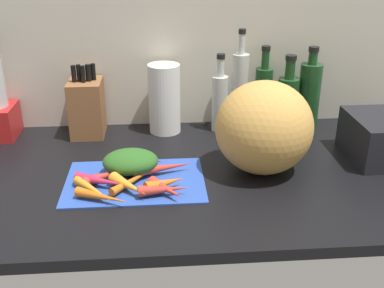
{
  "coord_description": "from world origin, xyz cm",
  "views": [
    {
      "loc": [
        -5.35,
        -119.87,
        61.68
      ],
      "look_at": [
        3.36,
        -9.05,
        11.98
      ],
      "focal_mm": 43.2,
      "sensor_mm": 36.0,
      "label": 1
    }
  ],
  "objects_px": {
    "carrot_12": "(135,179)",
    "winter_squash": "(264,128)",
    "carrot_2": "(111,174)",
    "carrot_5": "(129,186)",
    "carrot_10": "(102,197)",
    "carrot_8": "(94,190)",
    "carrot_6": "(143,158)",
    "carrot_0": "(166,189)",
    "bottle_3": "(287,102)",
    "bottle_1": "(240,90)",
    "knife_block": "(87,107)",
    "carrot_11": "(140,168)",
    "bottle_0": "(220,101)",
    "carrot_3": "(101,181)",
    "carrot_7": "(164,189)",
    "bottle_2": "(263,95)",
    "paper_towel_roll": "(164,99)",
    "carrot_9": "(118,173)",
    "cutting_board": "(135,181)",
    "bottle_4": "(309,95)",
    "carrot_4": "(163,168)"
  },
  "relations": [
    {
      "from": "carrot_12",
      "to": "winter_squash",
      "type": "distance_m",
      "value": 0.39
    },
    {
      "from": "carrot_2",
      "to": "carrot_5",
      "type": "distance_m",
      "value": 0.1
    },
    {
      "from": "carrot_10",
      "to": "carrot_8",
      "type": "bearing_deg",
      "value": 124.77
    },
    {
      "from": "carrot_12",
      "to": "carrot_2",
      "type": "bearing_deg",
      "value": 152.91
    },
    {
      "from": "carrot_6",
      "to": "carrot_12",
      "type": "xyz_separation_m",
      "value": [
        -0.02,
        -0.13,
        -0.0
      ]
    },
    {
      "from": "carrot_0",
      "to": "bottle_3",
      "type": "xyz_separation_m",
      "value": [
        0.43,
        0.43,
        0.08
      ]
    },
    {
      "from": "bottle_1",
      "to": "bottle_3",
      "type": "height_order",
      "value": "bottle_1"
    },
    {
      "from": "carrot_10",
      "to": "knife_block",
      "type": "height_order",
      "value": "knife_block"
    },
    {
      "from": "carrot_11",
      "to": "bottle_0",
      "type": "relative_size",
      "value": 0.4
    },
    {
      "from": "carrot_11",
      "to": "bottle_1",
      "type": "relative_size",
      "value": 0.31
    },
    {
      "from": "winter_squash",
      "to": "bottle_3",
      "type": "distance_m",
      "value": 0.33
    },
    {
      "from": "carrot_3",
      "to": "carrot_7",
      "type": "distance_m",
      "value": 0.18
    },
    {
      "from": "winter_squash",
      "to": "bottle_2",
      "type": "xyz_separation_m",
      "value": [
        0.07,
        0.34,
        -0.02
      ]
    },
    {
      "from": "carrot_7",
      "to": "knife_block",
      "type": "relative_size",
      "value": 0.54
    },
    {
      "from": "carrot_6",
      "to": "carrot_8",
      "type": "bearing_deg",
      "value": -124.18
    },
    {
      "from": "knife_block",
      "to": "bottle_1",
      "type": "relative_size",
      "value": 0.7
    },
    {
      "from": "carrot_12",
      "to": "winter_squash",
      "type": "relative_size",
      "value": 0.64
    },
    {
      "from": "carrot_10",
      "to": "carrot_12",
      "type": "xyz_separation_m",
      "value": [
        0.08,
        0.09,
        -0.0
      ]
    },
    {
      "from": "bottle_3",
      "to": "winter_squash",
      "type": "bearing_deg",
      "value": -116.75
    },
    {
      "from": "carrot_11",
      "to": "knife_block",
      "type": "height_order",
      "value": "knife_block"
    },
    {
      "from": "carrot_2",
      "to": "carrot_7",
      "type": "bearing_deg",
      "value": -35.87
    },
    {
      "from": "carrot_3",
      "to": "bottle_3",
      "type": "relative_size",
      "value": 0.56
    },
    {
      "from": "paper_towel_roll",
      "to": "bottle_3",
      "type": "distance_m",
      "value": 0.42
    },
    {
      "from": "carrot_5",
      "to": "bottle_0",
      "type": "xyz_separation_m",
      "value": [
        0.29,
        0.43,
        0.08
      ]
    },
    {
      "from": "carrot_9",
      "to": "cutting_board",
      "type": "bearing_deg",
      "value": -21.9
    },
    {
      "from": "carrot_6",
      "to": "bottle_2",
      "type": "distance_m",
      "value": 0.51
    },
    {
      "from": "carrot_2",
      "to": "knife_block",
      "type": "xyz_separation_m",
      "value": [
        -0.1,
        0.34,
        0.08
      ]
    },
    {
      "from": "carrot_5",
      "to": "carrot_0",
      "type": "bearing_deg",
      "value": -12.89
    },
    {
      "from": "bottle_0",
      "to": "bottle_3",
      "type": "height_order",
      "value": "bottle_0"
    },
    {
      "from": "carrot_5",
      "to": "carrot_12",
      "type": "distance_m",
      "value": 0.05
    },
    {
      "from": "carrot_9",
      "to": "carrot_12",
      "type": "distance_m",
      "value": 0.06
    },
    {
      "from": "carrot_0",
      "to": "carrot_10",
      "type": "relative_size",
      "value": 0.78
    },
    {
      "from": "cutting_board",
      "to": "carrot_0",
      "type": "xyz_separation_m",
      "value": [
        0.08,
        -0.09,
        0.02
      ]
    },
    {
      "from": "knife_block",
      "to": "bottle_2",
      "type": "height_order",
      "value": "bottle_2"
    },
    {
      "from": "bottle_0",
      "to": "carrot_3",
      "type": "bearing_deg",
      "value": -133.32
    },
    {
      "from": "carrot_9",
      "to": "bottle_4",
      "type": "bearing_deg",
      "value": 27.3
    },
    {
      "from": "carrot_6",
      "to": "paper_towel_roll",
      "type": "relative_size",
      "value": 0.58
    },
    {
      "from": "carrot_3",
      "to": "knife_block",
      "type": "relative_size",
      "value": 0.61
    },
    {
      "from": "paper_towel_roll",
      "to": "carrot_3",
      "type": "bearing_deg",
      "value": -114.68
    },
    {
      "from": "carrot_6",
      "to": "paper_towel_roll",
      "type": "height_order",
      "value": "paper_towel_roll"
    },
    {
      "from": "bottle_0",
      "to": "carrot_4",
      "type": "bearing_deg",
      "value": -121.68
    },
    {
      "from": "carrot_4",
      "to": "carrot_10",
      "type": "xyz_separation_m",
      "value": [
        -0.16,
        -0.14,
        -0.0
      ]
    },
    {
      "from": "carrot_3",
      "to": "carrot_5",
      "type": "bearing_deg",
      "value": -24.41
    },
    {
      "from": "carrot_4",
      "to": "bottle_3",
      "type": "bearing_deg",
      "value": 35.33
    },
    {
      "from": "paper_towel_roll",
      "to": "bottle_1",
      "type": "xyz_separation_m",
      "value": [
        0.26,
        0.02,
        0.02
      ]
    },
    {
      "from": "cutting_board",
      "to": "carrot_5",
      "type": "xyz_separation_m",
      "value": [
        -0.01,
        -0.07,
        0.02
      ]
    },
    {
      "from": "cutting_board",
      "to": "carrot_6",
      "type": "bearing_deg",
      "value": 79.05
    },
    {
      "from": "carrot_9",
      "to": "bottle_4",
      "type": "xyz_separation_m",
      "value": [
        0.64,
        0.33,
        0.1
      ]
    },
    {
      "from": "carrot_3",
      "to": "carrot_6",
      "type": "xyz_separation_m",
      "value": [
        0.11,
        0.14,
        -0.0
      ]
    },
    {
      "from": "bottle_2",
      "to": "carrot_3",
      "type": "bearing_deg",
      "value": -141.57
    }
  ]
}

